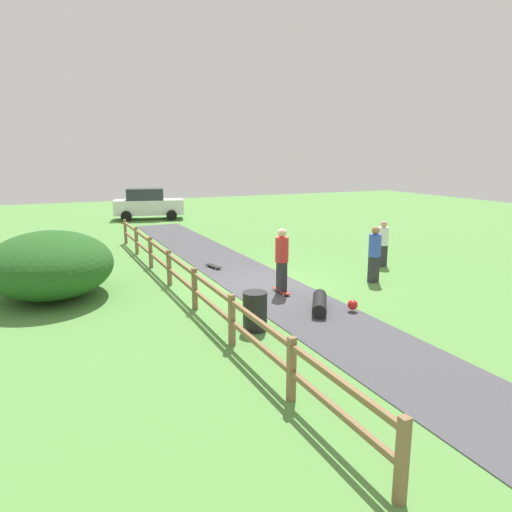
% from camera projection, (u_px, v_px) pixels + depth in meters
% --- Properties ---
extents(ground_plane, '(60.00, 60.00, 0.00)m').
position_uv_depth(ground_plane, '(263.00, 286.00, 14.49)').
color(ground_plane, '#568E42').
extents(asphalt_path, '(2.40, 28.00, 0.02)m').
position_uv_depth(asphalt_path, '(263.00, 285.00, 14.49)').
color(asphalt_path, '#47474C').
rests_on(asphalt_path, ground_plane).
extents(wooden_fence, '(0.12, 18.12, 1.10)m').
position_uv_depth(wooden_fence, '(181.00, 273.00, 13.28)').
color(wooden_fence, olive).
rests_on(wooden_fence, ground_plane).
extents(bush_large, '(3.44, 4.13, 1.85)m').
position_uv_depth(bush_large, '(50.00, 264.00, 13.27)').
color(bush_large, '#23561E').
rests_on(bush_large, ground_plane).
extents(trash_bin, '(0.56, 0.56, 0.90)m').
position_uv_depth(trash_bin, '(255.00, 311.00, 10.74)').
color(trash_bin, black).
rests_on(trash_bin, ground_plane).
extents(skater_riding, '(0.39, 0.81, 1.90)m').
position_uv_depth(skater_riding, '(282.00, 257.00, 13.41)').
color(skater_riding, '#B23326').
rests_on(skater_riding, asphalt_path).
extents(skater_fallen, '(1.38, 1.40, 0.36)m').
position_uv_depth(skater_fallen, '(322.00, 303.00, 12.10)').
color(skater_fallen, black).
rests_on(skater_fallen, asphalt_path).
extents(skateboard_loose, '(0.36, 0.82, 0.08)m').
position_uv_depth(skateboard_loose, '(213.00, 266.00, 16.67)').
color(skateboard_loose, black).
rests_on(skateboard_loose, asphalt_path).
extents(bystander_white, '(0.42, 0.42, 1.65)m').
position_uv_depth(bystander_white, '(383.00, 242.00, 16.84)').
color(bystander_white, '#2D2D33').
rests_on(bystander_white, ground_plane).
extents(bystander_blue, '(0.42, 0.42, 1.78)m').
position_uv_depth(bystander_blue, '(375.00, 252.00, 14.70)').
color(bystander_blue, '#2D2D33').
rests_on(bystander_blue, ground_plane).
extents(parked_car_white, '(4.48, 2.74, 1.92)m').
position_uv_depth(parked_car_white, '(148.00, 204.00, 29.27)').
color(parked_car_white, silver).
rests_on(parked_car_white, ground_plane).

